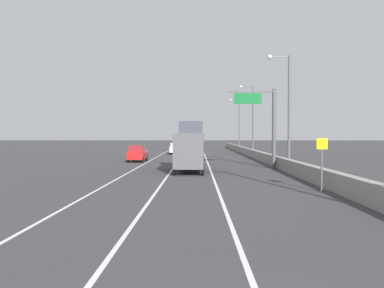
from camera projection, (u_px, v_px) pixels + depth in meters
ground_plane at (195, 153)px, 68.87m from camera, size 320.00×320.00×0.00m
lane_stripe_left at (158, 156)px, 59.95m from camera, size 0.16×130.00×0.00m
lane_stripe_center at (182, 156)px, 59.90m from camera, size 0.16×130.00×0.00m
lane_stripe_right at (205, 156)px, 59.86m from camera, size 0.16×130.00×0.00m
jersey_barrier_right at (268, 159)px, 44.77m from camera, size 0.60×120.00×1.10m
overhead_sign_gantry at (266, 119)px, 37.84m from camera, size 4.68×0.36×7.50m
speed_advisory_sign at (322, 161)px, 22.36m from camera, size 0.60×0.11×3.00m
lamp_post_right_second at (286, 104)px, 36.97m from camera, size 2.14×0.44×10.54m
lamp_post_right_third at (251, 116)px, 59.91m from camera, size 2.14×0.44×10.54m
lamp_post_right_fourth at (238, 121)px, 82.84m from camera, size 2.14×0.44×10.54m
car_white_0 at (175, 148)px, 66.64m from camera, size 1.89×4.55×1.87m
car_red_1 at (138, 154)px, 47.69m from camera, size 1.93×4.15×1.94m
car_green_2 at (190, 150)px, 57.67m from camera, size 1.98×4.21×1.91m
box_truck at (190, 148)px, 35.08m from camera, size 2.62×7.87×4.42m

